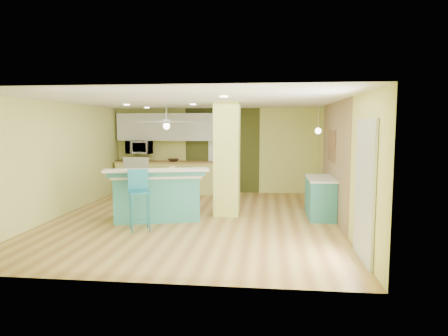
{
  "coord_description": "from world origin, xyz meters",
  "views": [
    {
      "loc": [
        1.55,
        -8.27,
        2.01
      ],
      "look_at": [
        0.59,
        0.4,
        1.07
      ],
      "focal_mm": 32.0,
      "sensor_mm": 36.0,
      "label": 1
    }
  ],
  "objects_px": {
    "bar_stool": "(139,190)",
    "canister": "(172,170)",
    "fruit_bowl": "(173,160)",
    "side_counter": "(320,197)",
    "peninsula": "(157,195)"
  },
  "relations": [
    {
      "from": "peninsula",
      "to": "fruit_bowl",
      "type": "relative_size",
      "value": 6.5
    },
    {
      "from": "bar_stool",
      "to": "side_counter",
      "type": "distance_m",
      "value": 3.91
    },
    {
      "from": "peninsula",
      "to": "canister",
      "type": "distance_m",
      "value": 0.62
    },
    {
      "from": "bar_stool",
      "to": "side_counter",
      "type": "height_order",
      "value": "bar_stool"
    },
    {
      "from": "bar_stool",
      "to": "fruit_bowl",
      "type": "relative_size",
      "value": 3.47
    },
    {
      "from": "side_counter",
      "to": "canister",
      "type": "relative_size",
      "value": 8.5
    },
    {
      "from": "side_counter",
      "to": "canister",
      "type": "bearing_deg",
      "value": -169.61
    },
    {
      "from": "canister",
      "to": "fruit_bowl",
      "type": "bearing_deg",
      "value": 103.14
    },
    {
      "from": "bar_stool",
      "to": "side_counter",
      "type": "xyz_separation_m",
      "value": [
        3.59,
        1.53,
        -0.34
      ]
    },
    {
      "from": "fruit_bowl",
      "to": "bar_stool",
      "type": "bearing_deg",
      "value": -85.57
    },
    {
      "from": "canister",
      "to": "bar_stool",
      "type": "bearing_deg",
      "value": -114.12
    },
    {
      "from": "peninsula",
      "to": "canister",
      "type": "bearing_deg",
      "value": -4.79
    },
    {
      "from": "peninsula",
      "to": "bar_stool",
      "type": "height_order",
      "value": "bar_stool"
    },
    {
      "from": "bar_stool",
      "to": "canister",
      "type": "bearing_deg",
      "value": 41.24
    },
    {
      "from": "side_counter",
      "to": "fruit_bowl",
      "type": "bearing_deg",
      "value": 146.33
    }
  ]
}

